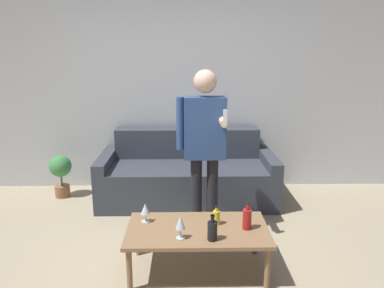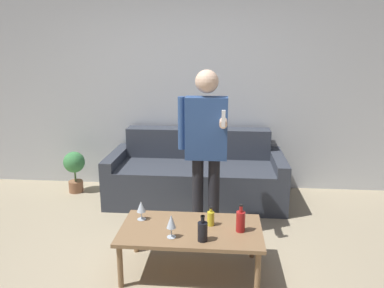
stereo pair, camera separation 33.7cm
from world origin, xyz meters
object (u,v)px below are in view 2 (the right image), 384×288
object	(u,v)px
couch	(196,175)
bottle_orange	(241,221)
person_standing_front	(206,140)
coffee_table	(191,232)

from	to	relation	value
couch	bottle_orange	world-z (taller)	couch
couch	person_standing_front	distance (m)	1.12
bottle_orange	coffee_table	bearing A→B (deg)	177.84
couch	coffee_table	world-z (taller)	couch
coffee_table	person_standing_front	size ratio (longest dim) A/B	0.71
couch	bottle_orange	xyz separation A→B (m)	(0.46, -1.58, 0.17)
bottle_orange	couch	bearing A→B (deg)	106.44
couch	person_standing_front	xyz separation A→B (m)	(0.15, -0.90, 0.65)
couch	bottle_orange	bearing A→B (deg)	-73.56
coffee_table	person_standing_front	xyz separation A→B (m)	(0.08, 0.66, 0.61)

